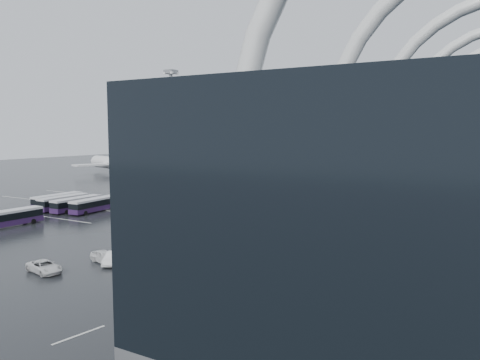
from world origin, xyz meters
The scene contains 24 objects.
ground centered at (0.00, 0.00, 0.00)m, with size 420.00×420.00×0.00m, color black.
lane_marking_near centered at (0.00, -2.00, 0.01)m, with size 120.00×0.25×0.01m, color silver.
lane_marking_mid centered at (0.00, 12.00, 0.01)m, with size 120.00×0.25×0.01m, color silver.
lane_marking_far centered at (0.00, 40.00, 0.01)m, with size 120.00×0.25×0.01m, color silver.
bus_bay_line_south centered at (-24.00, -16.00, 0.01)m, with size 28.00×0.25×0.01m, color silver.
bus_bay_line_north centered at (-24.00, 0.00, 0.01)m, with size 28.00×0.25×0.01m, color silver.
airliner_main centered at (8.01, 23.85, 4.90)m, with size 57.20×49.44×19.58m.
airliner_gate_b centered at (10.96, 87.57, 5.37)m, with size 61.84×55.12×21.47m.
airliner_gate_c centered at (15.11, 140.05, 4.79)m, with size 53.77×49.19×19.15m.
jet_remote_west centered at (-82.13, 60.48, 4.47)m, with size 39.15×31.82×17.32m.
jet_remote_mid centered at (-77.11, 95.44, 4.70)m, with size 41.83×33.72×18.21m.
jet_remote_far centered at (-81.35, 124.68, 5.59)m, with size 49.41×40.08×21.66m.
bus_row_near_a centered at (-31.02, -6.93, 1.67)m, with size 3.11×12.36×3.03m.
bus_row_near_b centered at (-27.56, -8.00, 1.67)m, with size 3.04×12.37×3.04m.
bus_row_near_c centered at (-23.38, -8.00, 1.64)m, with size 3.00×12.15×2.98m.
bus_row_near_d centered at (-19.12, -6.90, 1.63)m, with size 3.45×12.22×2.98m.
bus_row_far_c centered at (-20.45, -25.81, 1.67)m, with size 3.14×12.36×3.03m.
van_curve_a centered at (9.43, -40.86, 0.76)m, with size 2.52×5.47×1.52m, color silver.
van_curve_b centered at (12.43, -33.89, 0.82)m, with size 1.95×4.84×1.65m, color silver.
van_curve_c centered at (13.90, -33.73, 0.80)m, with size 1.70×4.88×1.61m, color silver.
floodlight_mast centered at (-8.90, 7.41, 19.63)m, with size 2.39×2.39×31.22m.
gse_cart_belly_b centered at (24.11, 29.58, 0.54)m, with size 1.99×1.18×1.08m, color slate.
gse_cart_belly_c centered at (12.01, 15.12, 0.64)m, with size 2.33×1.38×1.27m, color #AF8B17.
gse_cart_belly_e centered at (17.37, 31.51, 0.52)m, with size 1.90×1.12×1.04m, color #AF8B17.
Camera 1 is at (58.95, -77.24, 17.51)m, focal length 35.00 mm.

